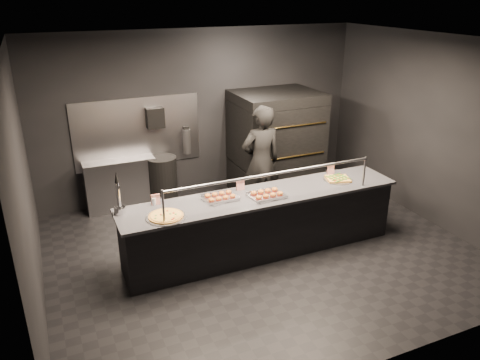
{
  "coord_description": "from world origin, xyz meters",
  "views": [
    {
      "loc": [
        -2.71,
        -5.39,
        3.61
      ],
      "look_at": [
        -0.26,
        0.2,
        1.11
      ],
      "focal_mm": 35.0,
      "sensor_mm": 36.0,
      "label": 1
    }
  ],
  "objects_px": {
    "pizza_oven": "(275,143)",
    "trash_bin": "(162,181)",
    "service_counter": "(262,223)",
    "round_pizza": "(166,216)",
    "square_pizza": "(338,179)",
    "slider_tray_a": "(220,197)",
    "worker": "(261,162)",
    "fire_extinguisher": "(187,141)",
    "towel_dispenser": "(155,118)",
    "slider_tray_b": "(267,194)",
    "beer_tap": "(119,202)",
    "prep_shelf": "(121,184)"
  },
  "relations": [
    {
      "from": "prep_shelf",
      "to": "square_pizza",
      "type": "distance_m",
      "value": 3.72
    },
    {
      "from": "pizza_oven",
      "to": "slider_tray_b",
      "type": "relative_size",
      "value": 3.56
    },
    {
      "from": "beer_tap",
      "to": "round_pizza",
      "type": "bearing_deg",
      "value": -34.31
    },
    {
      "from": "beer_tap",
      "to": "slider_tray_a",
      "type": "bearing_deg",
      "value": -4.0
    },
    {
      "from": "towel_dispenser",
      "to": "trash_bin",
      "type": "distance_m",
      "value": 1.12
    },
    {
      "from": "service_counter",
      "to": "pizza_oven",
      "type": "xyz_separation_m",
      "value": [
        1.2,
        1.9,
        0.5
      ]
    },
    {
      "from": "towel_dispenser",
      "to": "slider_tray_b",
      "type": "relative_size",
      "value": 0.65
    },
    {
      "from": "fire_extinguisher",
      "to": "slider_tray_b",
      "type": "xyz_separation_m",
      "value": [
        0.38,
        -2.48,
        -0.11
      ]
    },
    {
      "from": "trash_bin",
      "to": "worker",
      "type": "bearing_deg",
      "value": -37.69
    },
    {
      "from": "service_counter",
      "to": "round_pizza",
      "type": "xyz_separation_m",
      "value": [
        -1.44,
        -0.15,
        0.47
      ]
    },
    {
      "from": "fire_extinguisher",
      "to": "pizza_oven",
      "type": "bearing_deg",
      "value": -17.89
    },
    {
      "from": "prep_shelf",
      "to": "slider_tray_b",
      "type": "distance_m",
      "value": 2.94
    },
    {
      "from": "service_counter",
      "to": "trash_bin",
      "type": "xyz_separation_m",
      "value": [
        -0.89,
        2.22,
        -0.03
      ]
    },
    {
      "from": "pizza_oven",
      "to": "towel_dispenser",
      "type": "relative_size",
      "value": 5.46
    },
    {
      "from": "fire_extinguisher",
      "to": "beer_tap",
      "type": "bearing_deg",
      "value": -126.01
    },
    {
      "from": "pizza_oven",
      "to": "beer_tap",
      "type": "xyz_separation_m",
      "value": [
        -3.15,
        -1.7,
        0.12
      ]
    },
    {
      "from": "slider_tray_a",
      "to": "square_pizza",
      "type": "xyz_separation_m",
      "value": [
        1.88,
        -0.08,
        -0.01
      ]
    },
    {
      "from": "service_counter",
      "to": "round_pizza",
      "type": "height_order",
      "value": "service_counter"
    },
    {
      "from": "pizza_oven",
      "to": "towel_dispenser",
      "type": "height_order",
      "value": "pizza_oven"
    },
    {
      "from": "pizza_oven",
      "to": "fire_extinguisher",
      "type": "bearing_deg",
      "value": 162.11
    },
    {
      "from": "round_pizza",
      "to": "slider_tray_a",
      "type": "height_order",
      "value": "slider_tray_a"
    },
    {
      "from": "towel_dispenser",
      "to": "beer_tap",
      "type": "relative_size",
      "value": 0.61
    },
    {
      "from": "beer_tap",
      "to": "round_pizza",
      "type": "distance_m",
      "value": 0.64
    },
    {
      "from": "service_counter",
      "to": "towel_dispenser",
      "type": "distance_m",
      "value": 2.78
    },
    {
      "from": "towel_dispenser",
      "to": "round_pizza",
      "type": "bearing_deg",
      "value": -101.97
    },
    {
      "from": "service_counter",
      "to": "worker",
      "type": "xyz_separation_m",
      "value": [
        0.52,
        1.13,
        0.49
      ]
    },
    {
      "from": "pizza_oven",
      "to": "trash_bin",
      "type": "distance_m",
      "value": 2.17
    },
    {
      "from": "pizza_oven",
      "to": "prep_shelf",
      "type": "distance_m",
      "value": 2.88
    },
    {
      "from": "square_pizza",
      "to": "fire_extinguisher",
      "type": "bearing_deg",
      "value": 124.45
    },
    {
      "from": "beer_tap",
      "to": "square_pizza",
      "type": "relative_size",
      "value": 1.34
    },
    {
      "from": "slider_tray_a",
      "to": "slider_tray_b",
      "type": "relative_size",
      "value": 0.99
    },
    {
      "from": "fire_extinguisher",
      "to": "trash_bin",
      "type": "relative_size",
      "value": 0.57
    },
    {
      "from": "service_counter",
      "to": "towel_dispenser",
      "type": "relative_size",
      "value": 11.71
    },
    {
      "from": "service_counter",
      "to": "fire_extinguisher",
      "type": "height_order",
      "value": "service_counter"
    },
    {
      "from": "towel_dispenser",
      "to": "trash_bin",
      "type": "relative_size",
      "value": 0.4
    },
    {
      "from": "service_counter",
      "to": "slider_tray_b",
      "type": "height_order",
      "value": "service_counter"
    },
    {
      "from": "trash_bin",
      "to": "square_pizza",
      "type": "bearing_deg",
      "value": -45.41
    },
    {
      "from": "round_pizza",
      "to": "trash_bin",
      "type": "relative_size",
      "value": 0.59
    },
    {
      "from": "square_pizza",
      "to": "trash_bin",
      "type": "distance_m",
      "value": 3.13
    },
    {
      "from": "slider_tray_b",
      "to": "trash_bin",
      "type": "bearing_deg",
      "value": 111.6
    },
    {
      "from": "fire_extinguisher",
      "to": "square_pizza",
      "type": "relative_size",
      "value": 1.17
    },
    {
      "from": "round_pizza",
      "to": "slider_tray_b",
      "type": "bearing_deg",
      "value": 2.69
    },
    {
      "from": "prep_shelf",
      "to": "round_pizza",
      "type": "bearing_deg",
      "value": -86.26
    },
    {
      "from": "round_pizza",
      "to": "towel_dispenser",
      "type": "bearing_deg",
      "value": 78.03
    },
    {
      "from": "trash_bin",
      "to": "prep_shelf",
      "type": "bearing_deg",
      "value": 172.04
    },
    {
      "from": "service_counter",
      "to": "trash_bin",
      "type": "bearing_deg",
      "value": 111.73
    },
    {
      "from": "square_pizza",
      "to": "slider_tray_a",
      "type": "bearing_deg",
      "value": 177.5
    },
    {
      "from": "beer_tap",
      "to": "worker",
      "type": "relative_size",
      "value": 0.3
    },
    {
      "from": "square_pizza",
      "to": "worker",
      "type": "xyz_separation_m",
      "value": [
        -0.76,
        1.11,
        0.01
      ]
    },
    {
      "from": "beer_tap",
      "to": "square_pizza",
      "type": "distance_m",
      "value": 3.24
    }
  ]
}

